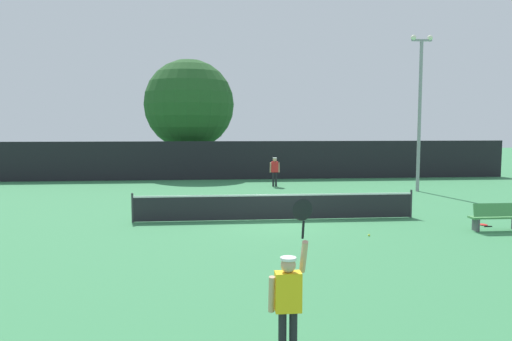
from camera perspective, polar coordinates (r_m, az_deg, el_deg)
The scene contains 12 objects.
ground_plane at distance 18.35m, azimuth 2.28°, elevation -5.76°, with size 120.00×120.00×0.00m, color #387F4C.
tennis_net at distance 18.26m, azimuth 2.28°, elevation -4.18°, with size 10.52×0.08×1.07m.
perimeter_fence at distance 32.35m, azimuth -1.09°, elevation 1.20°, with size 35.47×0.12×2.53m, color black.
player_serving at distance 7.33m, azimuth 3.83°, elevation -14.06°, with size 0.67×0.38×2.42m.
player_receiving at distance 28.42m, azimuth 2.19°, elevation 0.20°, with size 0.57×0.25×1.69m.
tennis_ball at distance 16.05m, azimuth 13.01°, elevation -7.33°, with size 0.07×0.07×0.07m, color #CCE033.
spare_racket at distance 19.11m, azimuth 24.95°, elevation -5.74°, with size 0.28×0.52×0.04m.
courtside_bench at distance 18.20m, azimuth 26.25°, elevation -4.83°, with size 1.80×0.44×0.95m.
light_pole at distance 27.65m, azimuth 18.53°, elevation 7.41°, with size 1.18×0.28×8.27m.
large_tree at distance 35.85m, azimuth -7.79°, elevation 7.60°, with size 6.45×6.45×8.29m.
parked_car_near at distance 37.63m, azimuth -7.07°, elevation 0.96°, with size 2.21×4.33×1.69m.
parked_car_mid at distance 42.18m, azimuth 11.80°, elevation 1.33°, with size 2.46×4.42×1.69m.
Camera 1 is at (-2.41, -17.86, 3.45)m, focal length 34.38 mm.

